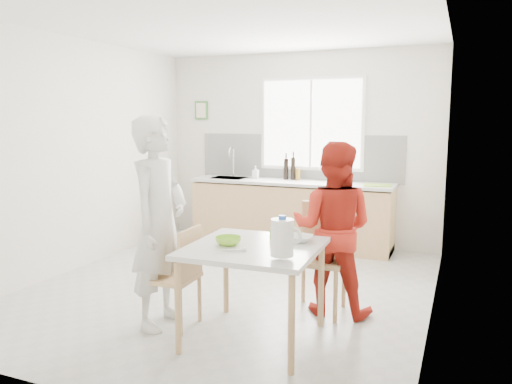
# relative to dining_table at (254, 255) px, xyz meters

# --- Properties ---
(ground) EXTENTS (4.50, 4.50, 0.00)m
(ground) POSITION_rel_dining_table_xyz_m (-0.71, 1.04, -0.70)
(ground) COLOR #B7B7B2
(ground) RESTS_ON ground
(room_shell) EXTENTS (4.50, 4.50, 4.50)m
(room_shell) POSITION_rel_dining_table_xyz_m (-0.71, 1.04, 0.95)
(room_shell) COLOR silver
(room_shell) RESTS_ON ground
(window) EXTENTS (1.50, 0.06, 1.30)m
(window) POSITION_rel_dining_table_xyz_m (-0.51, 3.27, 1.00)
(window) COLOR white
(window) RESTS_ON room_shell
(backsplash) EXTENTS (3.00, 0.02, 0.65)m
(backsplash) POSITION_rel_dining_table_xyz_m (-0.71, 3.28, 0.53)
(backsplash) COLOR white
(backsplash) RESTS_ON room_shell
(picture_frame) EXTENTS (0.22, 0.03, 0.28)m
(picture_frame) POSITION_rel_dining_table_xyz_m (-2.26, 3.28, 1.20)
(picture_frame) COLOR #3E7C38
(picture_frame) RESTS_ON room_shell
(kitchen_counter) EXTENTS (2.84, 0.64, 1.37)m
(kitchen_counter) POSITION_rel_dining_table_xyz_m (-0.72, 2.99, -0.28)
(kitchen_counter) COLOR #DEB777
(kitchen_counter) RESTS_ON ground
(dining_table) EXTENTS (1.04, 1.04, 0.78)m
(dining_table) POSITION_rel_dining_table_xyz_m (0.00, 0.00, 0.00)
(dining_table) COLOR silver
(dining_table) RESTS_ON ground
(chair_left) EXTENTS (0.42, 0.42, 0.87)m
(chair_left) POSITION_rel_dining_table_xyz_m (-0.68, -0.03, -0.22)
(chair_left) COLOR #DEB777
(chair_left) RESTS_ON ground
(chair_far) EXTENTS (0.48, 0.48, 1.00)m
(chair_far) POSITION_rel_dining_table_xyz_m (0.32, 0.84, -0.15)
(chair_far) COLOR #DEB777
(chair_far) RESTS_ON ground
(person_white) EXTENTS (0.45, 0.67, 1.80)m
(person_white) POSITION_rel_dining_table_xyz_m (-0.86, -0.03, 0.20)
(person_white) COLOR silver
(person_white) RESTS_ON ground
(person_red) EXTENTS (0.79, 0.62, 1.57)m
(person_red) POSITION_rel_dining_table_xyz_m (0.43, 0.81, 0.09)
(person_red) COLOR red
(person_red) RESTS_ON ground
(bowl_green) EXTENTS (0.22, 0.22, 0.07)m
(bowl_green) POSITION_rel_dining_table_xyz_m (-0.20, -0.06, 0.11)
(bowl_green) COLOR #86CE2F
(bowl_green) RESTS_ON dining_table
(bowl_white) EXTENTS (0.22, 0.22, 0.05)m
(bowl_white) POSITION_rel_dining_table_xyz_m (0.29, 0.26, 0.11)
(bowl_white) COLOR silver
(bowl_white) RESTS_ON dining_table
(milk_jug) EXTENTS (0.23, 0.17, 0.29)m
(milk_jug) POSITION_rel_dining_table_xyz_m (0.33, -0.27, 0.24)
(milk_jug) COLOR white
(milk_jug) RESTS_ON dining_table
(green_box) EXTENTS (0.10, 0.10, 0.09)m
(green_box) POSITION_rel_dining_table_xyz_m (0.09, 0.28, 0.13)
(green_box) COLOR #84CC2F
(green_box) RESTS_ON dining_table
(spoon) EXTENTS (0.15, 0.07, 0.01)m
(spoon) POSITION_rel_dining_table_xyz_m (-0.07, -0.22, 0.09)
(spoon) COLOR #A5A5AA
(spoon) RESTS_ON dining_table
(cutting_board) EXTENTS (0.40, 0.32, 0.01)m
(cutting_board) POSITION_rel_dining_table_xyz_m (0.49, 2.92, 0.23)
(cutting_board) COLOR #82BB2B
(cutting_board) RESTS_ON kitchen_counter
(wine_bottle_a) EXTENTS (0.07, 0.07, 0.32)m
(wine_bottle_a) POSITION_rel_dining_table_xyz_m (-0.72, 3.12, 0.38)
(wine_bottle_a) COLOR black
(wine_bottle_a) RESTS_ON kitchen_counter
(wine_bottle_b) EXTENTS (0.07, 0.07, 0.30)m
(wine_bottle_b) POSITION_rel_dining_table_xyz_m (-0.82, 3.10, 0.37)
(wine_bottle_b) COLOR black
(wine_bottle_b) RESTS_ON kitchen_counter
(jar_amber) EXTENTS (0.06, 0.06, 0.16)m
(jar_amber) POSITION_rel_dining_table_xyz_m (-0.64, 3.10, 0.30)
(jar_amber) COLOR olive
(jar_amber) RESTS_ON kitchen_counter
(soap_bottle) EXTENTS (0.09, 0.09, 0.18)m
(soap_bottle) POSITION_rel_dining_table_xyz_m (-1.28, 3.07, 0.31)
(soap_bottle) COLOR #999999
(soap_bottle) RESTS_ON kitchen_counter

